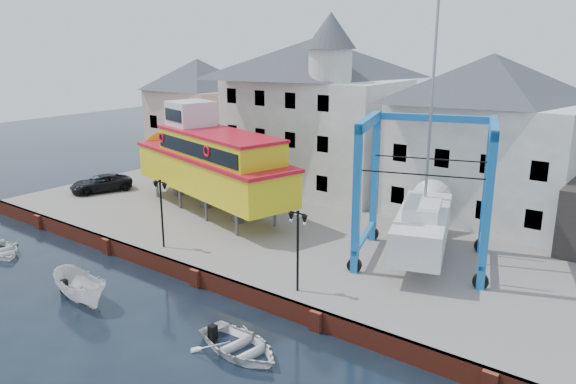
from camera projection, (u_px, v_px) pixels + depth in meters
The scene contains 14 objects.
ground at pixel (197, 286), 30.82m from camera, with size 140.00×140.00×0.00m, color black.
hardstanding at pixel (311, 226), 39.13m from camera, with size 44.00×22.00×1.00m, color slate.
quay_wall at pixel (198, 277), 30.76m from camera, with size 44.00×0.47×1.00m.
building_pink at pixel (199, 114), 53.50m from camera, with size 8.00×7.00×10.30m.
building_white_main at pixel (315, 112), 45.83m from camera, with size 14.00×8.30×14.00m.
building_white_right at pixel (487, 137), 38.40m from camera, with size 12.00×8.00×11.20m.
lamp_post_left at pixel (161, 196), 32.96m from camera, with size 1.12×0.32×4.20m.
lamp_post_right at pixel (298, 230), 27.13m from camera, with size 1.12×0.32×4.20m.
tour_boat at pixel (204, 160), 40.59m from camera, with size 18.22×8.51×7.72m.
travel_lift at pixel (425, 213), 31.77m from camera, with size 8.62×10.54×15.47m.
van at pixel (101, 183), 45.91m from camera, with size 2.23×4.84×1.35m, color black.
motorboat_a at pixel (82, 301), 29.05m from camera, with size 1.68×4.47×1.73m, color white.
motorboat_b at pixel (240, 352), 24.33m from camera, with size 3.15×4.41×0.91m, color white.
motorboat_d at pixel (2, 254), 35.34m from camera, with size 2.70×3.78×0.78m, color white.
Camera 1 is at (21.14, -19.52, 13.17)m, focal length 35.00 mm.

